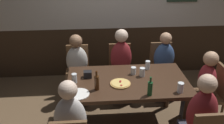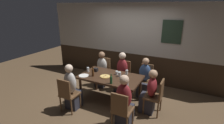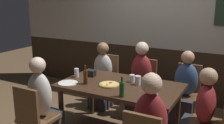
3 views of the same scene
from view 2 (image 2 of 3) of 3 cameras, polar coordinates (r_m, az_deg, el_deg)
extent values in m
plane|color=brown|center=(4.74, -0.51, -13.10)|extent=(12.00, 12.00, 0.00)
cube|color=#332316|center=(5.90, 6.90, -1.50)|extent=(6.40, 0.10, 0.95)
cube|color=#B7B2A8|center=(5.59, 7.42, 11.11)|extent=(6.40, 0.10, 1.65)
cube|color=#233828|center=(5.25, 19.70, 9.63)|extent=(0.56, 0.03, 0.68)
cube|color=#382316|center=(4.41, -0.53, -5.17)|extent=(1.61, 0.93, 0.05)
cylinder|color=#382316|center=(4.62, -10.63, -9.39)|extent=(0.07, 0.07, 0.69)
cylinder|color=#382316|center=(4.02, 6.05, -13.81)|extent=(0.07, 0.07, 0.69)
cylinder|color=#382316|center=(5.18, -5.48, -5.93)|extent=(0.07, 0.07, 0.69)
cylinder|color=#382316|center=(4.65, 9.53, -9.15)|extent=(0.07, 0.07, 0.69)
cube|color=brown|center=(3.64, 3.65, -15.91)|extent=(0.40, 0.40, 0.04)
cube|color=brown|center=(3.37, 2.48, -14.19)|extent=(0.36, 0.04, 0.43)
cylinder|color=brown|center=(3.95, 2.25, -16.74)|extent=(0.04, 0.04, 0.41)
cylinder|color=brown|center=(3.85, 7.08, -17.96)|extent=(0.04, 0.04, 0.41)
cylinder|color=brown|center=(3.71, -0.09, -19.46)|extent=(0.04, 0.04, 0.41)
cube|color=brown|center=(4.98, 11.12, -6.23)|extent=(0.40, 0.40, 0.04)
cube|color=brown|center=(5.04, 11.87, -3.03)|extent=(0.36, 0.04, 0.43)
cylinder|color=brown|center=(4.89, 12.32, -9.73)|extent=(0.04, 0.04, 0.41)
cylinder|color=brown|center=(4.97, 8.50, -9.00)|extent=(0.04, 0.04, 0.41)
cylinder|color=brown|center=(5.19, 13.32, -8.09)|extent=(0.04, 0.04, 0.41)
cylinder|color=brown|center=(5.26, 9.71, -7.43)|extent=(0.04, 0.04, 0.41)
cube|color=brown|center=(5.19, 3.60, -4.84)|extent=(0.40, 0.40, 0.04)
cube|color=brown|center=(5.25, 4.44, -1.78)|extent=(0.36, 0.04, 0.43)
cylinder|color=brown|center=(5.08, 4.55, -8.19)|extent=(0.04, 0.04, 0.41)
cylinder|color=brown|center=(5.20, 1.07, -7.45)|extent=(0.04, 0.04, 0.41)
cylinder|color=brown|center=(5.37, 5.96, -6.71)|extent=(0.04, 0.04, 0.41)
cylinder|color=brown|center=(5.48, 2.64, -6.05)|extent=(0.04, 0.04, 0.41)
cube|color=brown|center=(4.19, 13.78, -11.47)|extent=(0.40, 0.40, 0.04)
cube|color=brown|center=(4.05, 16.53, -9.04)|extent=(0.04, 0.36, 0.43)
cylinder|color=brown|center=(4.20, 10.63, -14.77)|extent=(0.04, 0.04, 0.41)
cylinder|color=brown|center=(4.48, 11.93, -12.55)|extent=(0.04, 0.04, 0.41)
cylinder|color=brown|center=(4.14, 15.31, -15.69)|extent=(0.04, 0.04, 0.41)
cylinder|color=brown|center=(4.42, 16.28, -13.37)|extent=(0.04, 0.04, 0.41)
cube|color=brown|center=(5.48, -3.19, -3.50)|extent=(0.40, 0.40, 0.04)
cube|color=brown|center=(5.54, -2.30, -0.63)|extent=(0.36, 0.04, 0.43)
cylinder|color=brown|center=(5.36, -2.48, -6.66)|extent=(0.04, 0.04, 0.41)
cylinder|color=brown|center=(5.52, -5.57, -5.95)|extent=(0.04, 0.04, 0.41)
cylinder|color=brown|center=(5.63, -0.78, -5.34)|extent=(0.04, 0.04, 0.41)
cylinder|color=brown|center=(5.78, -3.77, -4.71)|extent=(0.04, 0.04, 0.41)
cube|color=brown|center=(4.31, -14.17, -10.62)|extent=(0.40, 0.40, 0.04)
cube|color=brown|center=(4.08, -16.08, -8.76)|extent=(0.36, 0.04, 0.43)
cylinder|color=brown|center=(4.63, -14.18, -11.64)|extent=(0.04, 0.04, 0.41)
cylinder|color=brown|center=(4.43, -10.76, -12.81)|extent=(0.04, 0.04, 0.41)
cylinder|color=brown|center=(4.42, -17.12, -13.49)|extent=(0.04, 0.04, 0.41)
cylinder|color=brown|center=(4.21, -13.65, -14.84)|extent=(0.04, 0.04, 0.41)
cube|color=#2D2D38|center=(3.86, 4.40, -17.43)|extent=(0.32, 0.34, 0.45)
ellipsoid|color=maroon|center=(3.51, 4.02, -11.54)|extent=(0.34, 0.22, 0.56)
sphere|color=#DBB293|center=(3.34, 4.16, -6.05)|extent=(0.20, 0.20, 0.20)
cube|color=#2D2D38|center=(4.95, 10.54, -8.96)|extent=(0.32, 0.34, 0.45)
ellipsoid|color=#334C7A|center=(4.83, 11.19, -3.52)|extent=(0.34, 0.22, 0.50)
sphere|color=tan|center=(4.72, 11.44, 0.25)|extent=(0.19, 0.19, 0.19)
cube|color=#2D2D38|center=(5.16, 2.98, -7.44)|extent=(0.32, 0.34, 0.45)
ellipsoid|color=maroon|center=(5.04, 3.49, -1.91)|extent=(0.34, 0.22, 0.55)
sphere|color=beige|center=(4.92, 3.57, 2.12)|extent=(0.21, 0.21, 0.21)
cube|color=#2D2D38|center=(4.32, 11.85, -13.51)|extent=(0.34, 0.32, 0.45)
ellipsoid|color=maroon|center=(4.07, 13.50, -8.23)|extent=(0.22, 0.34, 0.47)
sphere|color=tan|center=(3.94, 13.86, -3.98)|extent=(0.20, 0.20, 0.20)
cube|color=#2D2D38|center=(5.46, -3.84, -5.95)|extent=(0.32, 0.34, 0.45)
ellipsoid|color=beige|center=(5.35, -3.46, -1.01)|extent=(0.34, 0.22, 0.49)
sphere|color=#936B4C|center=(5.25, -3.53, 2.44)|extent=(0.20, 0.20, 0.20)
cube|color=#2D2D38|center=(4.49, -12.86, -12.22)|extent=(0.32, 0.34, 0.45)
ellipsoid|color=silver|center=(4.20, -14.13, -6.81)|extent=(0.34, 0.22, 0.56)
sphere|color=beige|center=(4.06, -14.54, -2.12)|extent=(0.19, 0.19, 0.19)
cylinder|color=tan|center=(4.36, -2.40, -4.96)|extent=(0.27, 0.27, 0.02)
cylinder|color=#DBB760|center=(4.36, -2.40, -4.81)|extent=(0.23, 0.23, 0.01)
cylinder|color=maroon|center=(4.36, -2.32, -4.66)|extent=(0.03, 0.03, 0.00)
cylinder|color=maroon|center=(4.38, -2.12, -4.56)|extent=(0.03, 0.03, 0.00)
cylinder|color=maroon|center=(4.29, -2.84, -5.08)|extent=(0.03, 0.03, 0.00)
cylinder|color=silver|center=(4.47, 1.65, -3.73)|extent=(0.07, 0.07, 0.10)
cylinder|color=#B26623|center=(4.48, 1.65, -3.93)|extent=(0.06, 0.06, 0.07)
cylinder|color=silver|center=(4.71, -8.18, -2.58)|extent=(0.07, 0.07, 0.13)
cylinder|color=silver|center=(4.71, -8.17, -2.74)|extent=(0.06, 0.06, 0.10)
cylinder|color=silver|center=(3.86, 5.08, -7.41)|extent=(0.08, 0.08, 0.13)
cylinder|color=#331E14|center=(3.87, 5.07, -7.73)|extent=(0.07, 0.07, 0.08)
cylinder|color=silver|center=(4.50, 5.05, -3.50)|extent=(0.07, 0.07, 0.12)
cylinder|color=gold|center=(4.51, 5.04, -3.66)|extent=(0.06, 0.06, 0.10)
cylinder|color=silver|center=(4.37, 2.59, -4.16)|extent=(0.08, 0.08, 0.12)
cylinder|color=#B26623|center=(4.37, 2.59, -4.33)|extent=(0.07, 0.07, 0.09)
cylinder|color=#194723|center=(3.96, -0.31, -6.21)|extent=(0.06, 0.06, 0.18)
cylinder|color=#194723|center=(3.91, -0.32, -4.58)|extent=(0.03, 0.03, 0.07)
cylinder|color=#42230F|center=(4.40, -6.56, -3.66)|extent=(0.06, 0.06, 0.19)
cylinder|color=#42230F|center=(4.35, -6.62, -2.08)|extent=(0.03, 0.03, 0.07)
cylinder|color=white|center=(4.48, -9.61, -4.60)|extent=(0.27, 0.27, 0.01)
cube|color=black|center=(4.73, -5.53, -2.63)|extent=(0.11, 0.09, 0.09)
camera|label=1|loc=(2.41, -48.00, 10.58)|focal=40.50mm
camera|label=3|loc=(0.97, -4.86, -20.48)|focal=41.54mm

